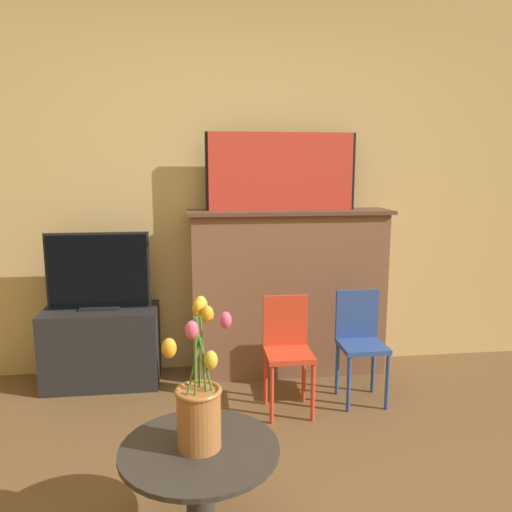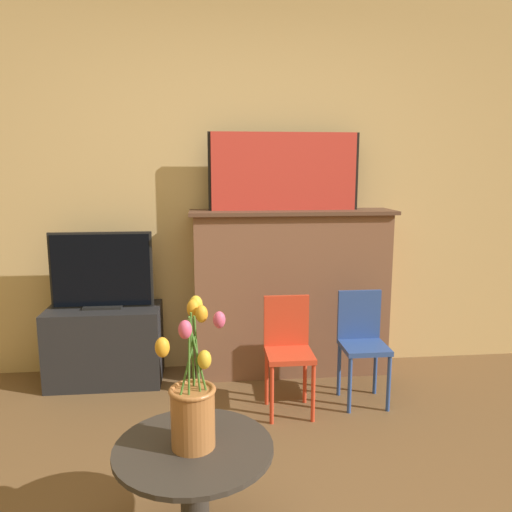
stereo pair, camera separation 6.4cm
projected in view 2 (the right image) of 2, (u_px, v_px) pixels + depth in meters
name	position (u px, v px, depth m)	size (l,w,h in m)	color
wall_back	(235.00, 182.00, 3.52)	(8.00, 0.06, 2.70)	tan
fireplace_mantel	(291.00, 291.00, 3.51)	(1.40, 0.35, 1.16)	brown
painting	(284.00, 172.00, 3.37)	(1.03, 0.03, 0.52)	black
tv_stand	(105.00, 345.00, 3.38)	(0.75, 0.39, 0.52)	#232326
tv_monitor	(102.00, 271.00, 3.30)	(0.67, 0.12, 0.51)	black
chair_red	(288.00, 346.00, 2.97)	(0.27, 0.27, 0.69)	red
chair_blue	(362.00, 338.00, 3.09)	(0.27, 0.27, 0.69)	#2D4C99
side_table	(194.00, 481.00, 1.88)	(0.60, 0.60, 0.43)	#332D28
vase_tulips	(193.00, 402.00, 1.82)	(0.24, 0.28, 0.54)	#AD6B38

